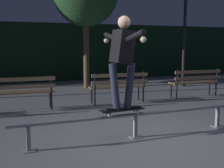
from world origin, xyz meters
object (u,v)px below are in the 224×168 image
at_px(grind_rail, 135,118).
at_px(lamp_post_right, 185,22).
at_px(skateboard, 122,110).
at_px(park_bench_left_center, 21,90).
at_px(park_bench_right_center, 119,84).
at_px(park_bench_rightmost, 196,80).
at_px(skateboarder, 122,55).

xyz_separation_m(grind_rail, lamp_post_right, (4.45, 4.92, 2.14)).
height_order(skateboard, park_bench_left_center, park_bench_left_center).
bearing_deg(park_bench_right_center, skateboard, -111.48).
xyz_separation_m(park_bench_right_center, lamp_post_right, (3.61, 2.15, 1.94)).
distance_m(park_bench_right_center, park_bench_rightmost, 2.55).
relative_size(grind_rail, skateboard, 5.35).
bearing_deg(lamp_post_right, skateboard, -133.72).
distance_m(grind_rail, lamp_post_right, 6.96).
xyz_separation_m(grind_rail, skateboarder, (-0.25, 0.00, 1.11)).
xyz_separation_m(skateboard, park_bench_left_center, (-1.46, 2.76, 0.02)).
bearing_deg(park_bench_rightmost, park_bench_right_center, 180.00).
distance_m(park_bench_rightmost, lamp_post_right, 3.09).
xyz_separation_m(skateboarder, park_bench_rightmost, (3.63, 2.76, -0.91)).
bearing_deg(park_bench_left_center, grind_rail, -58.11).
relative_size(skateboarder, park_bench_right_center, 0.97).
bearing_deg(skateboarder, park_bench_rightmost, 37.23).
relative_size(park_bench_left_center, park_bench_rightmost, 1.00).
height_order(park_bench_left_center, lamp_post_right, lamp_post_right).
relative_size(grind_rail, park_bench_rightmost, 2.62).
distance_m(skateboarder, lamp_post_right, 6.88).
xyz_separation_m(skateboarder, park_bench_left_center, (-1.47, 2.76, -0.91)).
bearing_deg(skateboard, skateboarder, 3.77).
bearing_deg(grind_rail, park_bench_right_center, 73.22).
distance_m(park_bench_left_center, park_bench_rightmost, 5.10).
bearing_deg(skateboarder, lamp_post_right, 46.29).
relative_size(grind_rail, park_bench_left_center, 2.62).
height_order(grind_rail, park_bench_left_center, park_bench_left_center).
xyz_separation_m(grind_rail, park_bench_right_center, (0.83, 2.76, 0.19)).
distance_m(park_bench_left_center, lamp_post_right, 6.81).
bearing_deg(lamp_post_right, grind_rail, -132.14).
bearing_deg(skateboarder, park_bench_left_center, 117.98).
xyz_separation_m(skateboard, lamp_post_right, (4.70, 4.92, 1.97)).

